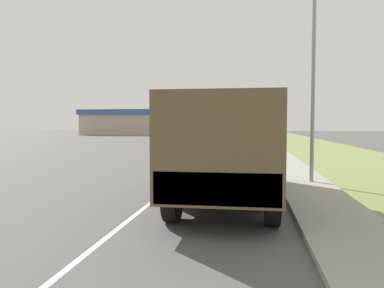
{
  "coord_description": "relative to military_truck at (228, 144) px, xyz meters",
  "views": [
    {
      "loc": [
        2.61,
        1.34,
        2.1
      ],
      "look_at": [
        0.81,
        13.0,
        1.49
      ],
      "focal_mm": 35.0,
      "sensor_mm": 36.0,
      "label": 1
    }
  ],
  "objects": [
    {
      "name": "building_distant",
      "position": [
        -23.17,
        65.1,
        0.98
      ],
      "size": [
        19.23,
        13.33,
        5.04
      ],
      "color": "#B2A893",
      "rests_on": "ground"
    },
    {
      "name": "car_fourth_ahead",
      "position": [
        -4.06,
        58.41,
        -0.83
      ],
      "size": [
        1.81,
        4.62,
        1.67
      ],
      "color": "#336B3D",
      "rests_on": "ground"
    },
    {
      "name": "ground_plane",
      "position": [
        -2.03,
        28.57,
        -1.57
      ],
      "size": [
        180.0,
        180.0,
        0.0
      ],
      "primitive_type": "plane",
      "color": "#565451"
    },
    {
      "name": "car_farthest_ahead",
      "position": [
        -0.23,
        69.37,
        -0.86
      ],
      "size": [
        1.93,
        4.68,
        1.58
      ],
      "color": "navy",
      "rests_on": "ground"
    },
    {
      "name": "military_truck",
      "position": [
        0.0,
        0.0,
        0.0
      ],
      "size": [
        2.41,
        7.33,
        2.73
      ],
      "color": "#545B3D",
      "rests_on": "ground"
    },
    {
      "name": "lane_centre_stripe",
      "position": [
        -2.03,
        28.57,
        -1.57
      ],
      "size": [
        0.12,
        120.0,
        0.0
      ],
      "color": "silver",
      "rests_on": "ground"
    },
    {
      "name": "grass_strip_right",
      "position": [
        6.87,
        28.57,
        -1.56
      ],
      "size": [
        7.0,
        120.0,
        0.02
      ],
      "color": "olive",
      "rests_on": "ground"
    },
    {
      "name": "car_second_ahead",
      "position": [
        -4.09,
        28.16,
        -0.87
      ],
      "size": [
        1.85,
        4.58,
        1.55
      ],
      "color": "#336B3D",
      "rests_on": "ground"
    },
    {
      "name": "lamp_post",
      "position": [
        2.51,
        3.31,
        2.71
      ],
      "size": [
        1.69,
        0.24,
        6.97
      ],
      "color": "gray",
      "rests_on": "sidewalk_right"
    },
    {
      "name": "car_third_ahead",
      "position": [
        -3.85,
        42.64,
        -0.85
      ],
      "size": [
        1.85,
        3.96,
        1.61
      ],
      "color": "tan",
      "rests_on": "ground"
    },
    {
      "name": "car_nearest_ahead",
      "position": [
        -3.82,
        14.72,
        -0.85
      ],
      "size": [
        1.8,
        4.4,
        1.61
      ],
      "color": "#B7BABF",
      "rests_on": "ground"
    },
    {
      "name": "sidewalk_right",
      "position": [
        2.47,
        28.57,
        -1.51
      ],
      "size": [
        1.8,
        120.0,
        0.12
      ],
      "color": "#9E9B93",
      "rests_on": "ground"
    }
  ]
}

